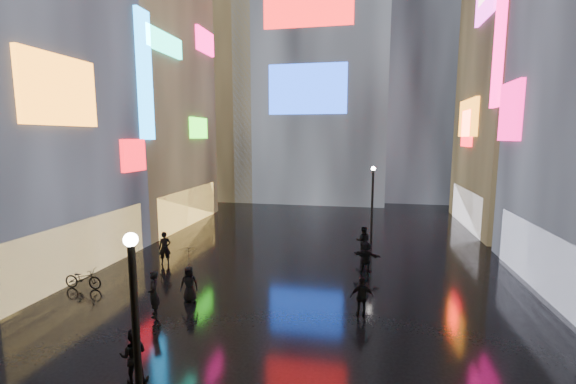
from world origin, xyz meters
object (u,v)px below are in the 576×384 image
(lamp_near, at_px, (136,335))
(bicycle, at_px, (83,279))
(lamp_far, at_px, (372,199))
(pedestrian_3, at_px, (362,297))

(lamp_near, relative_size, bicycle, 2.78)
(lamp_far, bearing_deg, bicycle, -139.98)
(lamp_far, bearing_deg, lamp_near, -104.94)
(pedestrian_3, relative_size, bicycle, 0.85)
(lamp_far, relative_size, bicycle, 2.78)
(lamp_near, distance_m, bicycle, 12.00)
(pedestrian_3, bearing_deg, bicycle, -10.04)
(lamp_far, bearing_deg, pedestrian_3, -92.58)
(lamp_near, distance_m, pedestrian_3, 9.58)
(bicycle, bearing_deg, pedestrian_3, -93.32)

